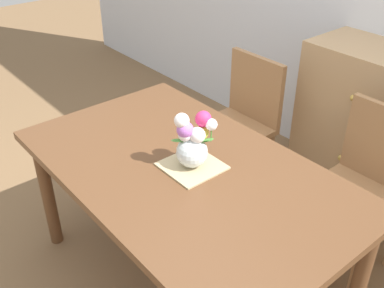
{
  "coord_description": "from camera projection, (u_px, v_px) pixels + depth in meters",
  "views": [
    {
      "loc": [
        1.3,
        -1.04,
        1.89
      ],
      "look_at": [
        0.02,
        0.03,
        0.85
      ],
      "focal_mm": 42.39,
      "sensor_mm": 36.0,
      "label": 1
    }
  ],
  "objects": [
    {
      "name": "ground_plane",
      "position": [
        186.0,
        280.0,
        2.41
      ],
      "size": [
        12.0,
        12.0,
        0.0
      ],
      "primitive_type": "plane",
      "color": "brown"
    },
    {
      "name": "placemat",
      "position": [
        192.0,
        166.0,
        2.03
      ],
      "size": [
        0.25,
        0.25,
        0.01
      ],
      "primitive_type": "cube",
      "color": "tan",
      "rests_on": "dining_table"
    },
    {
      "name": "dining_table",
      "position": [
        186.0,
        183.0,
        2.07
      ],
      "size": [
        1.6,
        0.95,
        0.73
      ],
      "color": "brown",
      "rests_on": "ground_plane"
    },
    {
      "name": "chair_right",
      "position": [
        365.0,
        181.0,
        2.3
      ],
      "size": [
        0.42,
        0.42,
        0.9
      ],
      "rotation": [
        0.0,
        0.0,
        3.14
      ],
      "color": "#9E7047",
      "rests_on": "ground_plane"
    },
    {
      "name": "flower_vase",
      "position": [
        192.0,
        141.0,
        1.97
      ],
      "size": [
        0.17,
        0.18,
        0.26
      ],
      "color": "silver",
      "rests_on": "placemat"
    },
    {
      "name": "chair_left",
      "position": [
        242.0,
        117.0,
        2.87
      ],
      "size": [
        0.42,
        0.42,
        0.9
      ],
      "rotation": [
        0.0,
        0.0,
        3.14
      ],
      "color": "#9E7047",
      "rests_on": "ground_plane"
    }
  ]
}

